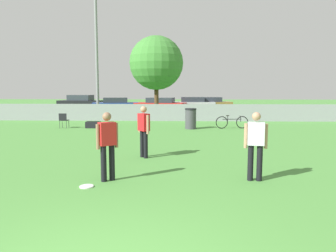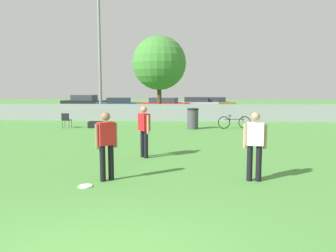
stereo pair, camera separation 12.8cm
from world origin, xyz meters
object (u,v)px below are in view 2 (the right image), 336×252
object	(u,v)px
parked_car_dark	(84,102)
parked_car_silver	(196,104)
player_thrower_red	(144,128)
parked_car_blue	(119,105)
tree_near_pole	(159,63)
parked_car_tan	(212,104)
light_pole	(99,37)
trash_bin	(193,119)
player_defender_red	(106,142)
parked_car_red	(164,105)
player_receiver_white	(255,142)
bicycle_sideline	(234,122)
frisbee_disc	(85,186)
folding_chair_sideline	(66,119)
gear_bag_sideline	(96,125)

from	to	relation	value
parked_car_dark	parked_car_silver	world-z (taller)	parked_car_dark
player_thrower_red	parked_car_blue	bearing A→B (deg)	154.89
tree_near_pole	parked_car_tan	bearing A→B (deg)	57.73
light_pole	trash_bin	bearing A→B (deg)	-42.21
player_defender_red	parked_car_tan	bearing A→B (deg)	45.32
parked_car_dark	player_defender_red	bearing A→B (deg)	-65.35
player_defender_red	tree_near_pole	bearing A→B (deg)	56.02
parked_car_blue	parked_car_dark	bearing A→B (deg)	132.78
parked_car_red	player_receiver_white	bearing A→B (deg)	-71.20
bicycle_sideline	parked_car_silver	bearing A→B (deg)	89.70
player_receiver_white	tree_near_pole	bearing A→B (deg)	108.62
player_defender_red	parked_car_red	distance (m)	22.39
parked_car_tan	player_receiver_white	bearing A→B (deg)	-100.60
frisbee_disc	parked_car_red	distance (m)	22.89
player_receiver_white	parked_car_dark	xyz separation A→B (m)	(-11.81, 25.29, -0.20)
light_pole	frisbee_disc	world-z (taller)	light_pole
tree_near_pole	folding_chair_sideline	world-z (taller)	tree_near_pole
player_receiver_white	frisbee_disc	distance (m)	3.87
player_receiver_white	gear_bag_sideline	xyz separation A→B (m)	(-6.39, 9.83, -0.73)
parked_car_silver	gear_bag_sideline	bearing A→B (deg)	-113.88
player_defender_red	player_receiver_white	world-z (taller)	same
parked_car_silver	parked_car_red	bearing A→B (deg)	-154.93
trash_bin	parked_car_red	xyz separation A→B (m)	(-2.36, 12.64, 0.09)
folding_chair_sideline	gear_bag_sideline	size ratio (longest dim) A/B	1.05
folding_chair_sideline	player_receiver_white	bearing A→B (deg)	130.06
player_receiver_white	parked_car_dark	bearing A→B (deg)	122.03
trash_bin	parked_car_dark	world-z (taller)	parked_car_dark
light_pole	player_thrower_red	world-z (taller)	light_pole
trash_bin	gear_bag_sideline	distance (m)	5.22
parked_car_blue	gear_bag_sideline	bearing A→B (deg)	-95.42
frisbee_disc	light_pole	bearing A→B (deg)	103.39
player_defender_red	trash_bin	world-z (taller)	player_defender_red
player_receiver_white	parked_car_blue	world-z (taller)	player_receiver_white
tree_near_pole	parked_car_silver	bearing A→B (deg)	65.66
tree_near_pole	bicycle_sideline	distance (m)	9.35
frisbee_disc	gear_bag_sideline	distance (m)	10.81
trash_bin	parked_car_silver	world-z (taller)	parked_car_silver
gear_bag_sideline	tree_near_pole	bearing A→B (deg)	68.88
tree_near_pole	frisbee_disc	xyz separation A→B (m)	(-0.17, -17.85, -3.96)
bicycle_sideline	gear_bag_sideline	size ratio (longest dim) A/B	2.31
parked_car_red	parked_car_silver	bearing A→B (deg)	36.02
light_pole	player_receiver_white	world-z (taller)	light_pole
trash_bin	parked_car_blue	world-z (taller)	parked_car_blue
player_receiver_white	trash_bin	xyz separation A→B (m)	(-1.19, 9.60, -0.35)
light_pole	bicycle_sideline	world-z (taller)	light_pole
bicycle_sideline	parked_car_blue	world-z (taller)	parked_car_blue
player_thrower_red	trash_bin	xyz separation A→B (m)	(1.63, 7.19, -0.35)
parked_car_blue	player_defender_red	bearing A→B (deg)	-90.42
light_pole	gear_bag_sideline	size ratio (longest dim) A/B	12.91
parked_car_blue	parked_car_red	distance (m)	4.13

